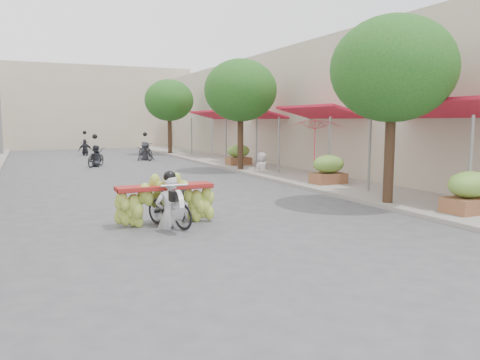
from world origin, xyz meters
name	(u,v)px	position (x,y,z in m)	size (l,w,h in m)	color
ground	(297,275)	(0.00, 0.00, 0.00)	(120.00, 120.00, 0.00)	#4E4E53
sidewalk_right	(261,167)	(7.00, 15.00, 0.06)	(4.00, 60.00, 0.12)	gray
shophouse_row_right	(354,109)	(11.99, 14.00, 3.00)	(9.77, 40.00, 6.00)	#B6AC97
far_building	(72,108)	(0.00, 38.00, 3.50)	(20.00, 6.00, 7.00)	#C2B199
street_tree_near	(393,70)	(5.40, 4.00, 3.78)	(3.40, 3.40, 5.25)	#3A2719
street_tree_mid	(240,91)	(5.40, 14.00, 3.78)	(3.40, 3.40, 5.25)	#3A2719
street_tree_far	(169,100)	(5.40, 26.00, 3.78)	(3.40, 3.40, 5.25)	#3A2719
produce_crate_near	(469,189)	(6.20, 2.00, 0.71)	(1.20, 0.88, 1.16)	brown
produce_crate_mid	(329,167)	(6.20, 8.00, 0.71)	(1.20, 0.88, 1.16)	brown
produce_crate_far	(238,153)	(6.20, 16.00, 0.71)	(1.20, 0.88, 1.16)	brown
banana_motorbike	(167,195)	(-0.91, 4.17, 0.73)	(2.23, 1.80, 2.20)	black
market_umbrella	(316,117)	(5.76, 8.20, 2.52)	(2.65, 2.65, 1.84)	red
pedestrian	(262,152)	(6.18, 13.31, 0.92)	(0.92, 0.76, 1.61)	silver
bg_motorbike_a	(95,153)	(-0.56, 19.18, 0.73)	(1.43, 1.78, 1.95)	black
bg_motorbike_b	(145,147)	(2.70, 21.93, 0.83)	(1.15, 1.95, 1.95)	black
bg_motorbike_c	(85,144)	(-0.15, 27.62, 0.80)	(0.99, 1.60, 1.95)	black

